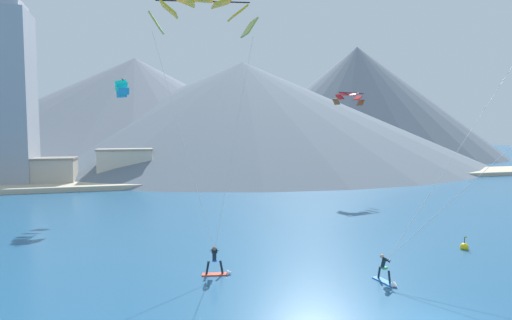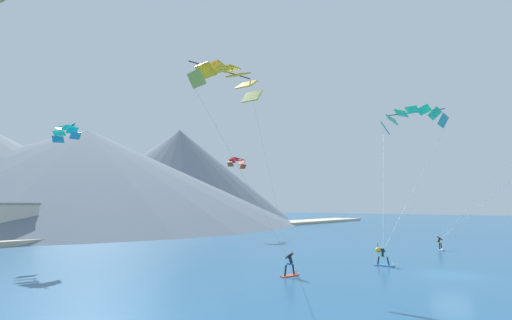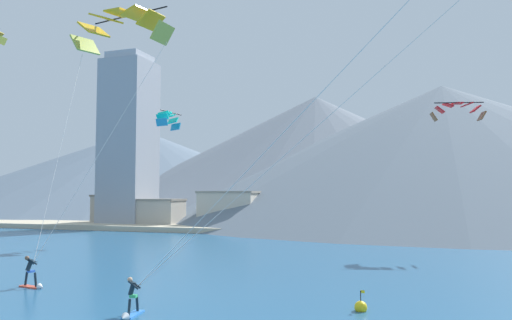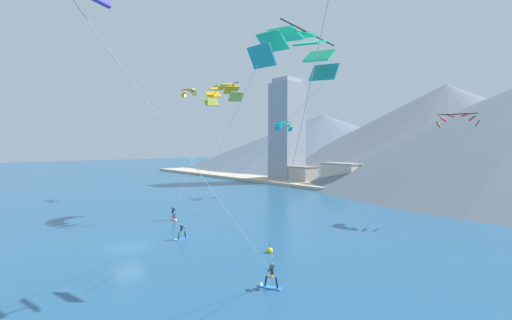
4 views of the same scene
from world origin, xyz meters
TOP-DOWN VIEW (x-y plane):
  - ground_plane at (0.00, 0.00)m, footprint 400.00×400.00m
  - kitesurfer_near_lead at (15.21, 3.74)m, footprint 1.75×1.09m
  - kitesurfer_near_trail at (0.79, 4.88)m, footprint 0.65×1.78m
  - kitesurfer_mid_center at (-7.81, 8.64)m, footprint 1.78×0.74m
  - parafoil_kite_near_trail at (15.66, 5.98)m, footprint 16.49×7.75m
  - parafoil_kite_mid_center at (-7.39, 15.93)m, footprint 7.73×8.64m
  - parafoil_kite_distant_high_outer at (-14.05, 34.82)m, footprint 1.72×4.45m
  - parafoil_kite_distant_mid_solo at (15.58, 36.15)m, footprint 4.99×2.17m
  - race_marker_buoy at (9.78, 8.94)m, footprint 0.56×0.56m
  - shoreline_strip at (0.00, 50.23)m, footprint 180.00×10.00m
  - shore_building_harbour_front at (21.70, 53.56)m, footprint 7.00×5.77m
  - shore_building_promenade_mid at (6.48, 55.12)m, footprint 5.40×4.59m
  - shore_building_quay_east at (-14.64, 54.34)m, footprint 8.64×4.67m
  - mountain_peak_east_shoulder at (16.43, 100.55)m, footprint 127.89×127.89m
  - mountain_peak_far_spur at (60.95, 113.23)m, footprint 93.88×93.88m

SIDE VIEW (x-z plane):
  - ground_plane at x=0.00m, z-range 0.00..0.00m
  - race_marker_buoy at x=9.78m, z-range -0.35..0.67m
  - shoreline_strip at x=0.00m, z-range 0.00..0.70m
  - kitesurfer_near_trail at x=0.79m, z-range -0.38..1.28m
  - kitesurfer_near_lead at x=15.21m, z-range -0.36..1.36m
  - kitesurfer_mid_center at x=-7.81m, z-range -0.33..1.48m
  - shore_building_harbour_front at x=21.70m, z-range 0.01..4.56m
  - shore_building_quay_east at x=-14.64m, z-range 0.01..5.51m
  - shore_building_promenade_mid at x=6.48m, z-range 0.01..6.18m
  - parafoil_kite_distant_mid_solo at x=15.58m, z-range 12.13..13.87m
  - parafoil_kite_distant_high_outer at x=-14.05m, z-range 12.45..14.29m
  - mountain_peak_east_shoulder at x=16.43m, z-range 0.00..28.52m
  - parafoil_kite_near_trail at x=15.66m, z-range 8.12..24.21m
  - parafoil_kite_mid_center at x=-7.39m, z-range 8.62..25.21m
  - mountain_peak_far_spur at x=60.95m, z-range 0.00..37.94m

